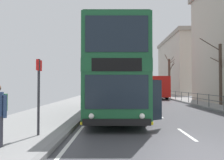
{
  "coord_description": "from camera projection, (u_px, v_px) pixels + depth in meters",
  "views": [
    {
      "loc": [
        -2.54,
        -5.15,
        1.76
      ],
      "look_at": [
        -2.76,
        7.26,
        2.08
      ],
      "focal_mm": 34.17,
      "sensor_mm": 36.0,
      "label": 1
    }
  ],
  "objects": [
    {
      "name": "double_decker_bus_main",
      "position": [
        115.0,
        75.0,
        12.66
      ],
      "size": [
        3.43,
        10.29,
        4.57
      ],
      "color": "#19512D",
      "rests_on": "ground"
    },
    {
      "name": "pedestrian_railing_far_kerb",
      "position": [
        193.0,
        96.0,
        19.32
      ],
      "size": [
        0.05,
        29.07,
        0.95
      ],
      "color": "#2D3338",
      "rests_on": "ground"
    },
    {
      "name": "bus_stop_sign_near",
      "position": [
        39.0,
        88.0,
        6.98
      ],
      "size": [
        0.08,
        0.44,
        2.48
      ],
      "color": "#2D2D33",
      "rests_on": "ground"
    },
    {
      "name": "background_bus_far_lane",
      "position": [
        153.0,
        87.0,
        30.61
      ],
      "size": [
        2.65,
        10.35,
        2.91
      ],
      "color": "red",
      "rests_on": "ground"
    },
    {
      "name": "background_building_01",
      "position": [
        193.0,
        66.0,
        44.69
      ],
      "size": [
        11.27,
        18.57,
        11.77
      ],
      "color": "#B2A899",
      "rests_on": "ground"
    },
    {
      "name": "bare_tree_far_00",
      "position": [
        222.0,
        72.0,
        18.03
      ],
      "size": [
        3.29,
        2.11,
        5.85
      ],
      "color": "#423328",
      "rests_on": "ground"
    },
    {
      "name": "bare_tree_far_01",
      "position": [
        169.0,
        76.0,
        32.97
      ],
      "size": [
        1.23,
        2.16,
        6.62
      ],
      "color": "#423328",
      "rests_on": "ground"
    },
    {
      "name": "ground",
      "position": [
        192.0,
        158.0,
        5.07
      ],
      "size": [
        15.8,
        140.0,
        0.2
      ],
      "color": "#404045"
    }
  ]
}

